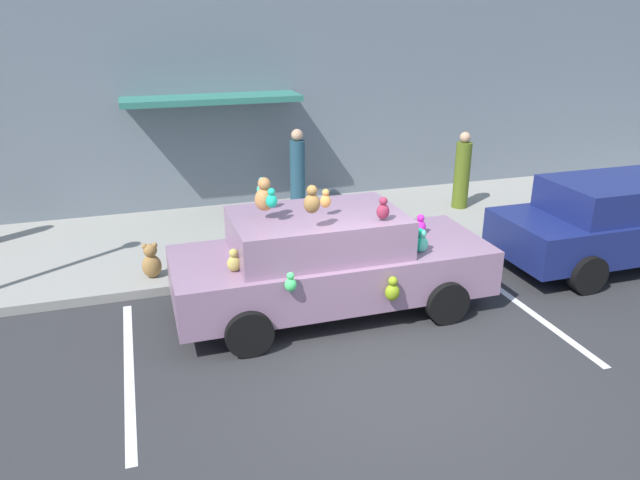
{
  "coord_description": "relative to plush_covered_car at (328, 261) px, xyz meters",
  "views": [
    {
      "loc": [
        -2.74,
        -5.81,
        4.22
      ],
      "look_at": [
        -0.15,
        2.38,
        0.9
      ],
      "focal_mm": 33.31,
      "sensor_mm": 36.0,
      "label": 1
    }
  ],
  "objects": [
    {
      "name": "ground_plane",
      "position": [
        0.21,
        -1.77,
        -0.8
      ],
      "size": [
        60.0,
        60.0,
        0.0
      ],
      "primitive_type": "plane",
      "color": "#2D2D30"
    },
    {
      "name": "sidewalk",
      "position": [
        0.21,
        3.23,
        -0.73
      ],
      "size": [
        24.0,
        4.0,
        0.15
      ],
      "primitive_type": "cube",
      "color": "gray",
      "rests_on": "ground"
    },
    {
      "name": "storefront_building",
      "position": [
        0.2,
        5.37,
        2.39
      ],
      "size": [
        24.0,
        1.25,
        6.4
      ],
      "color": "slate",
      "rests_on": "ground"
    },
    {
      "name": "parking_stripe_front",
      "position": [
        2.88,
        -0.77,
        -0.8
      ],
      "size": [
        0.12,
        3.6,
        0.01
      ],
      "primitive_type": "cube",
      "color": "silver",
      "rests_on": "ground"
    },
    {
      "name": "parking_stripe_rear",
      "position": [
        -2.9,
        -0.77,
        -0.8
      ],
      "size": [
        0.12,
        3.6,
        0.01
      ],
      "primitive_type": "cube",
      "color": "silver",
      "rests_on": "ground"
    },
    {
      "name": "plush_covered_car",
      "position": [
        0.0,
        0.0,
        0.0
      ],
      "size": [
        4.64,
        2.03,
        2.14
      ],
      "color": "gray",
      "rests_on": "ground"
    },
    {
      "name": "parked_sedan_behind",
      "position": [
        5.45,
        0.17,
        -0.01
      ],
      "size": [
        4.52,
        1.94,
        1.54
      ],
      "color": "navy",
      "rests_on": "ground"
    },
    {
      "name": "teddy_bear_on_sidewalk",
      "position": [
        -2.47,
        1.68,
        -0.38
      ],
      "size": [
        0.31,
        0.26,
        0.6
      ],
      "color": "#9E723D",
      "rests_on": "sidewalk"
    },
    {
      "name": "pedestrian_walking_past",
      "position": [
        4.21,
        3.46,
        0.13
      ],
      "size": [
        0.34,
        0.34,
        1.67
      ],
      "color": "#53651B",
      "rests_on": "sidewalk"
    },
    {
      "name": "pedestrian_by_lamp",
      "position": [
        0.77,
        4.44,
        0.18
      ],
      "size": [
        0.33,
        0.33,
        1.76
      ],
      "color": "#234659",
      "rests_on": "sidewalk"
    }
  ]
}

